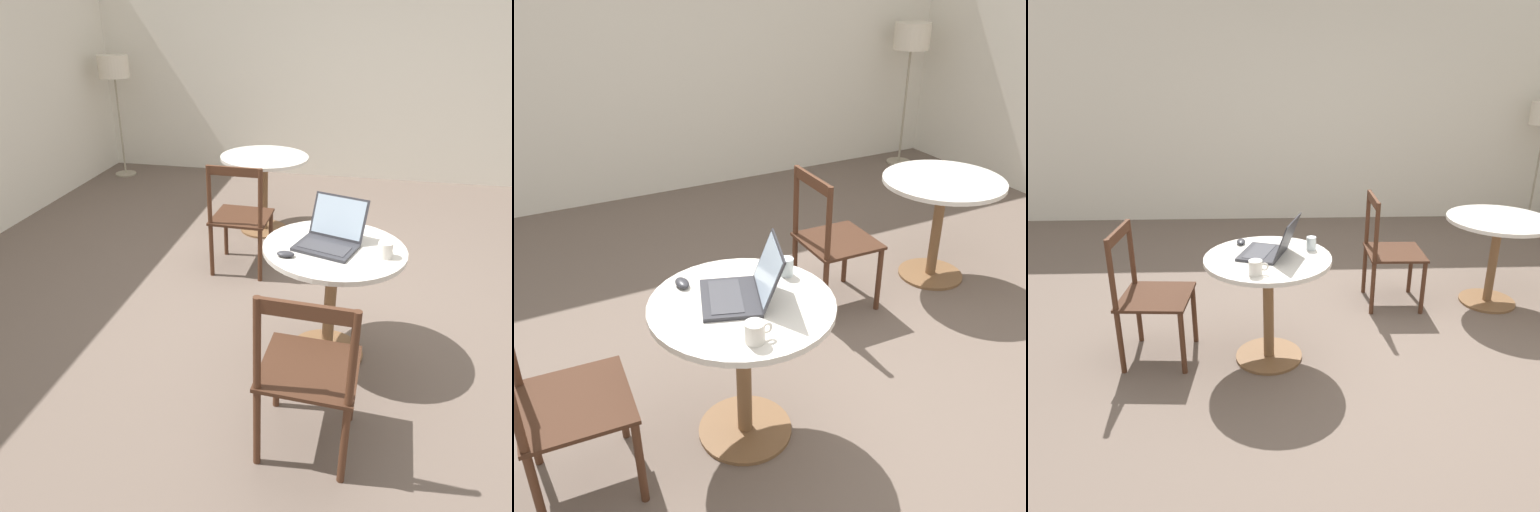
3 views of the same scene
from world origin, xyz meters
The scene contains 11 objects.
ground_plane centered at (0.00, 0.00, 0.00)m, with size 16.00×16.00×0.00m, color #66564C.
wall_back centered at (0.00, 3.23, 1.35)m, with size 9.40×0.06×2.70m.
cafe_table_near centered at (-0.65, -0.12, 0.58)m, with size 0.83×0.83×0.75m.
cafe_table_mid centered at (1.24, 0.67, 0.58)m, with size 0.83×0.83×0.75m.
chair_near_left centered at (-1.45, -0.07, 0.47)m, with size 0.48×0.48×0.94m.
chair_mid_left centered at (0.36, 0.69, 0.47)m, with size 0.47×0.47×0.94m.
floor_lamp centered at (2.69, 2.85, 1.30)m, with size 0.37×0.37×1.50m.
laptop centered at (-0.63, -0.09, 0.80)m, with size 0.44×0.43×0.26m.
mouse centered at (-0.83, 0.14, 0.77)m, with size 0.06×0.10×0.03m.
mug centered at (-0.72, -0.40, 0.80)m, with size 0.12×0.08×0.09m.
drinking_glass centered at (-0.36, 0.01, 0.80)m, with size 0.07×0.07×0.09m.
Camera 2 is at (-1.51, -2.05, 2.10)m, focal length 40.00 mm.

